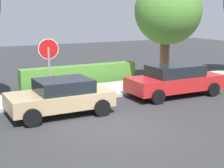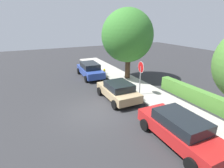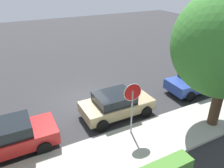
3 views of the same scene
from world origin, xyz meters
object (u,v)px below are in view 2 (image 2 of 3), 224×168
object	(u,v)px
parked_car_red	(180,129)
parked_car_blue	(90,70)
parked_car_tan	(118,91)
street_tree_far	(127,36)
fire_hydrant	(104,72)
stop_sign	(141,72)

from	to	relation	value
parked_car_red	parked_car_blue	xyz separation A→B (m)	(-11.93, -0.33, 0.02)
parked_car_tan	parked_car_red	size ratio (longest dim) A/B	0.85
parked_car_blue	street_tree_far	bearing A→B (deg)	50.32
parked_car_red	fire_hydrant	size ratio (longest dim) A/B	6.35
stop_sign	parked_car_tan	world-z (taller)	stop_sign
stop_sign	parked_car_blue	bearing A→B (deg)	-164.32
street_tree_far	parked_car_tan	bearing A→B (deg)	-37.19
stop_sign	parked_car_red	bearing A→B (deg)	-15.04
stop_sign	street_tree_far	bearing A→B (deg)	164.32
parked_car_blue	fire_hydrant	bearing A→B (deg)	86.41
parked_car_red	parked_car_blue	world-z (taller)	parked_car_blue
parked_car_red	fire_hydrant	xyz separation A→B (m)	(-11.84, 1.24, -0.39)
stop_sign	parked_car_red	distance (m)	5.80
parked_car_tan	street_tree_far	distance (m)	5.99
parked_car_tan	parked_car_blue	xyz separation A→B (m)	(-6.28, -0.01, 0.06)
parked_car_tan	parked_car_blue	world-z (taller)	parked_car_blue
parked_car_tan	street_tree_far	bearing A→B (deg)	142.81
parked_car_red	street_tree_far	xyz separation A→B (m)	(-9.50, 2.60, 3.49)
parked_car_tan	parked_car_blue	bearing A→B (deg)	-179.86
stop_sign	fire_hydrant	distance (m)	6.54
stop_sign	street_tree_far	size ratio (longest dim) A/B	0.41
parked_car_tan	parked_car_blue	size ratio (longest dim) A/B	0.84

